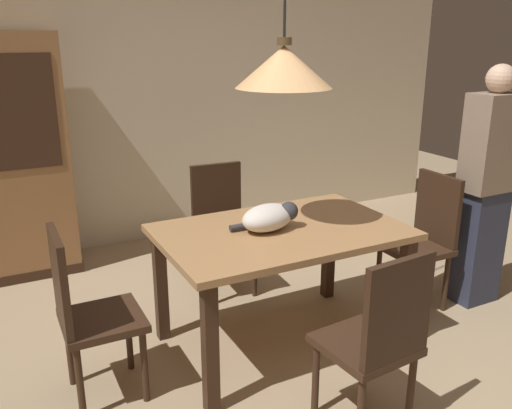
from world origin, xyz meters
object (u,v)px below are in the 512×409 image
at_px(chair_right_side, 424,235).
at_px(pendant_lamp, 284,66).
at_px(chair_far_back, 221,223).
at_px(person_standing, 486,188).
at_px(chair_near_front, 378,337).
at_px(chair_left_side, 85,309).
at_px(cat_sleeping, 269,217).
at_px(dining_table, 281,245).

bearing_deg(chair_right_side, pendant_lamp, 179.95).
bearing_deg(chair_far_back, person_standing, -33.89).
xyz_separation_m(chair_near_front, chair_left_side, (-1.13, 0.88, 0.00)).
xyz_separation_m(chair_left_side, cat_sleeping, (1.06, 0.02, 0.32)).
xyz_separation_m(chair_far_back, chair_right_side, (1.12, -0.88, 0.00)).
bearing_deg(chair_right_side, chair_near_front, -141.98).
bearing_deg(person_standing, chair_far_back, 146.11).
relative_size(chair_left_side, chair_far_back, 1.00).
bearing_deg(chair_far_back, chair_left_side, -142.25).
bearing_deg(person_standing, chair_near_front, -153.89).
xyz_separation_m(dining_table, chair_left_side, (-1.13, 0.00, -0.14)).
relative_size(dining_table, chair_right_side, 1.51).
bearing_deg(chair_left_side, pendant_lamp, -0.04).
relative_size(chair_far_back, cat_sleeping, 2.31).
xyz_separation_m(chair_near_front, person_standing, (1.51, 0.74, 0.32)).
relative_size(chair_left_side, cat_sleeping, 2.31).
bearing_deg(chair_left_side, chair_near_front, -37.75).
distance_m(pendant_lamp, person_standing, 1.74).
distance_m(chair_right_side, person_standing, 0.52).
distance_m(chair_far_back, cat_sleeping, 0.92).
xyz_separation_m(chair_right_side, cat_sleeping, (-1.20, 0.02, 0.32)).
xyz_separation_m(chair_left_side, chair_right_side, (2.26, -0.00, 0.00)).
distance_m(chair_near_front, chair_left_side, 1.44).
relative_size(dining_table, cat_sleeping, 3.48).
relative_size(chair_far_back, pendant_lamp, 0.72).
bearing_deg(chair_left_side, cat_sleeping, 1.01).
bearing_deg(chair_far_back, dining_table, -90.32).
relative_size(chair_right_side, pendant_lamp, 0.72).
height_order(chair_right_side, cat_sleeping, chair_right_side).
distance_m(chair_near_front, chair_right_side, 1.42).
bearing_deg(chair_near_front, person_standing, 26.11).
height_order(chair_left_side, chair_right_side, same).
relative_size(chair_near_front, cat_sleeping, 2.31).
xyz_separation_m(chair_left_side, person_standing, (2.65, -0.14, 0.32)).
height_order(cat_sleeping, pendant_lamp, pendant_lamp).
bearing_deg(chair_far_back, pendant_lamp, -90.32).
xyz_separation_m(dining_table, pendant_lamp, (0.00, 0.00, 1.01)).
bearing_deg(chair_right_side, dining_table, 179.95).
bearing_deg(chair_left_side, chair_right_side, -0.04).
xyz_separation_m(chair_far_back, cat_sleeping, (-0.07, -0.86, 0.32)).
relative_size(dining_table, chair_far_back, 1.51).
xyz_separation_m(cat_sleeping, pendant_lamp, (0.07, -0.02, 0.84)).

